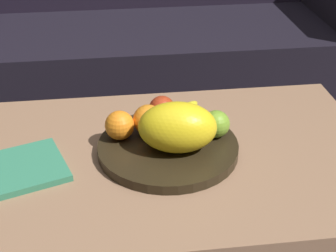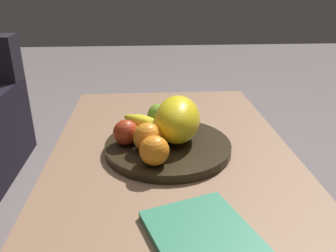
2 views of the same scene
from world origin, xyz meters
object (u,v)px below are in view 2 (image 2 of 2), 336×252
orange_left (154,151)px  apple_left (126,132)px  orange_front (148,137)px  apple_front (159,115)px  coffee_table (173,169)px  banana_bunch (150,130)px  magazine (208,243)px  fruit_bowl (168,147)px  melon_large_front (178,119)px

orange_left → apple_left: bearing=32.6°
orange_front → apple_front: (0.17, -0.04, -0.00)m
coffee_table → orange_front: 0.13m
coffee_table → banana_bunch: 0.13m
apple_left → magazine: size_ratio=0.28×
fruit_bowl → magazine: fruit_bowl is taller
fruit_bowl → orange_front: size_ratio=4.52×
orange_left → magazine: bearing=-161.4°
orange_front → banana_bunch: orange_front is taller
orange_left → coffee_table: bearing=-30.0°
orange_front → magazine: 0.35m
apple_left → orange_left: bearing=-147.4°
apple_front → magazine: apple_front is taller
fruit_bowl → apple_left: 0.12m
fruit_bowl → orange_left: size_ratio=4.74×
banana_bunch → magazine: size_ratio=0.68×
fruit_bowl → apple_front: bearing=9.3°
orange_front → orange_left: orange_front is taller
orange_front → apple_left: size_ratio=1.10×
coffee_table → orange_front: bearing=105.4°
melon_large_front → banana_bunch: melon_large_front is taller
apple_front → banana_bunch: 0.10m
orange_left → fruit_bowl: bearing=-19.5°
coffee_table → orange_left: (-0.09, 0.05, 0.11)m
melon_large_front → apple_left: melon_large_front is taller
apple_front → apple_left: 0.16m
coffee_table → banana_bunch: banana_bunch is taller
apple_front → coffee_table: bearing=-167.8°
apple_front → fruit_bowl: bearing=-170.7°
fruit_bowl → magazine: 0.38m
melon_large_front → orange_front: size_ratio=2.43×
orange_front → orange_left: size_ratio=1.05×
coffee_table → orange_front: (-0.02, 0.07, 0.11)m
coffee_table → orange_front: size_ratio=14.30×
fruit_bowl → orange_left: (-0.12, 0.04, 0.05)m
orange_left → banana_bunch: size_ratio=0.43×
orange_front → orange_left: bearing=-168.1°
fruit_bowl → orange_front: orange_front is taller
apple_front → apple_left: bearing=143.0°
melon_large_front → banana_bunch: size_ratio=1.11×
coffee_table → fruit_bowl: size_ratio=3.16×
coffee_table → fruit_bowl: bearing=25.9°
apple_front → magazine: 0.51m
coffee_table → magazine: magazine is taller
orange_left → magazine: size_ratio=0.29×
melon_large_front → apple_left: size_ratio=2.69×
orange_front → banana_bunch: size_ratio=0.46×
orange_front → banana_bunch: (0.07, -0.01, -0.01)m
melon_large_front → orange_left: bearing=153.0°
melon_large_front → apple_front: (0.10, 0.05, -0.03)m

